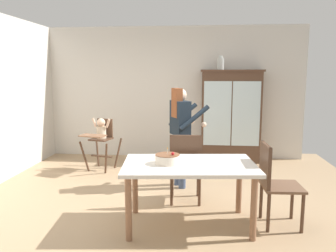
{
  "coord_description": "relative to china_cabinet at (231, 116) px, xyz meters",
  "views": [
    {
      "loc": [
        0.58,
        -4.39,
        1.74
      ],
      "look_at": [
        0.08,
        0.7,
        0.95
      ],
      "focal_mm": 36.09,
      "sensor_mm": 36.0,
      "label": 1
    }
  ],
  "objects": [
    {
      "name": "high_chair_with_toddler",
      "position": [
        -2.39,
        -0.89,
        -0.26
      ],
      "size": [
        0.7,
        0.78,
        0.95
      ],
      "rotation": [
        0.0,
        0.0,
        -0.24
      ],
      "color": "#4C3323",
      "rests_on": "ground_plane"
    },
    {
      "name": "wall_back",
      "position": [
        -1.17,
        0.26,
        0.43
      ],
      "size": [
        5.32,
        0.06,
        2.7
      ],
      "primitive_type": "cube",
      "color": "beige",
      "rests_on": "ground_plane"
    },
    {
      "name": "china_cabinet",
      "position": [
        0.0,
        0.0,
        0.0
      ],
      "size": [
        1.21,
        0.48,
        1.82
      ],
      "color": "#4C3323",
      "rests_on": "ground_plane"
    },
    {
      "name": "ground_plane",
      "position": [
        -1.17,
        -2.37,
        -0.92
      ],
      "size": [
        6.24,
        6.24,
        0.0
      ],
      "primitive_type": "plane",
      "color": "tan"
    },
    {
      "name": "dining_chair_right_end",
      "position": [
        0.24,
        -2.94,
        -0.36
      ],
      "size": [
        0.46,
        0.46,
        0.96
      ],
      "rotation": [
        0.0,
        0.0,
        1.62
      ],
      "color": "#4C3323",
      "rests_on": "ground_plane"
    },
    {
      "name": "birthday_cake",
      "position": [
        -0.96,
        -3.07,
        -0.12
      ],
      "size": [
        0.28,
        0.28,
        0.19
      ],
      "color": "beige",
      "rests_on": "dining_table"
    },
    {
      "name": "ceramic_vase",
      "position": [
        -0.22,
        0.0,
        1.02
      ],
      "size": [
        0.13,
        0.13,
        0.27
      ],
      "color": "#B2B7B2",
      "rests_on": "china_cabinet"
    },
    {
      "name": "adult_person",
      "position": [
        -0.9,
        -1.68,
        0.05
      ],
      "size": [
        0.65,
        0.65,
        1.53
      ],
      "rotation": [
        0.0,
        0.0,
        2.06
      ],
      "color": "#3D4C6B",
      "rests_on": "ground_plane"
    },
    {
      "name": "dining_table",
      "position": [
        -0.71,
        -3.04,
        -0.27
      ],
      "size": [
        1.57,
        1.05,
        0.74
      ],
      "color": "silver",
      "rests_on": "ground_plane"
    },
    {
      "name": "dining_chair_far_side",
      "position": [
        -0.78,
        -2.37,
        -0.36
      ],
      "size": [
        0.47,
        0.47,
        0.96
      ],
      "rotation": [
        0.0,
        0.0,
        3.2
      ],
      "color": "#4C3323",
      "rests_on": "ground_plane"
    }
  ]
}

